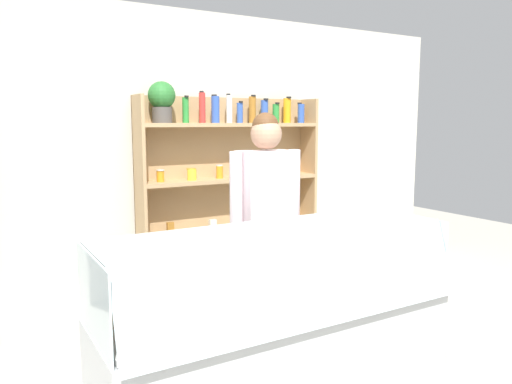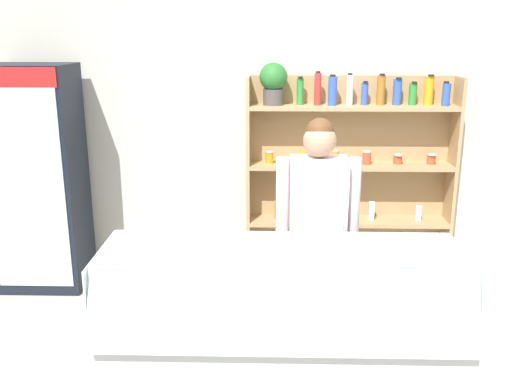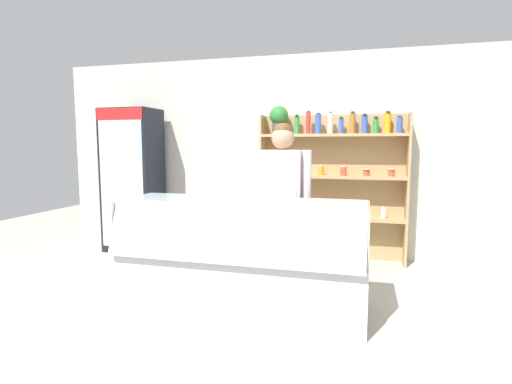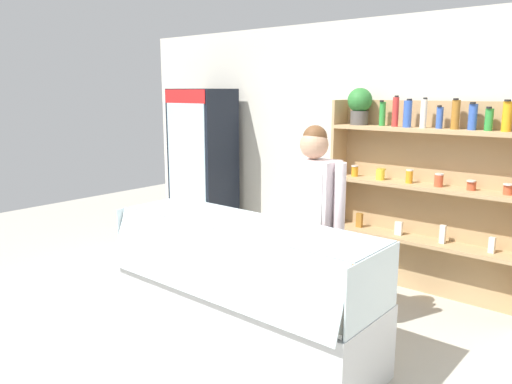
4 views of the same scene
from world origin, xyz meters
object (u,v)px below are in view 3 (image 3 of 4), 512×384
(drinks_fridge, at_px, (133,180))
(shelving_unit, at_px, (328,174))
(shop_clerk, at_px, (282,193))
(deli_display_case, at_px, (241,276))

(drinks_fridge, distance_m, shelving_unit, 2.73)
(shop_clerk, bearing_deg, drinks_fridge, 155.62)
(drinks_fridge, xyz_separation_m, deli_display_case, (2.12, -1.65, -0.69))
(shelving_unit, xyz_separation_m, shop_clerk, (-0.33, -1.32, -0.11))
(deli_display_case, xyz_separation_m, shop_clerk, (0.26, 0.57, 0.71))
(shelving_unit, distance_m, deli_display_case, 2.14)
(drinks_fridge, bearing_deg, shelving_unit, 5.08)
(deli_display_case, bearing_deg, shop_clerk, 65.23)
(shelving_unit, bearing_deg, shop_clerk, -104.12)
(shelving_unit, bearing_deg, deli_display_case, -107.46)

